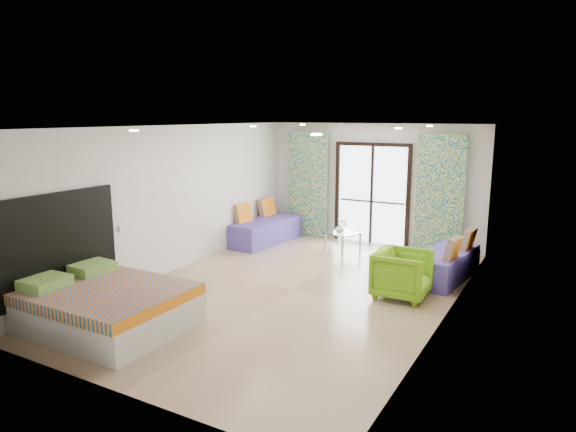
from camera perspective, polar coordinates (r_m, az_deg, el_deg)
The scene contains 24 objects.
floor at distance 8.70m, azimuth 0.50°, elevation -8.17°, with size 5.00×7.50×0.01m, color #987B5B, non-canonical shape.
ceiling at distance 8.21m, azimuth 0.54°, elevation 9.90°, with size 5.00×7.50×0.01m, color silver, non-canonical shape.
wall_back at distance 11.74m, azimuth 9.38°, elevation 3.53°, with size 5.00×0.01×2.70m, color silver, non-canonical shape.
wall_front at distance 5.46m, azimuth -18.87°, elevation -5.75°, with size 5.00×0.01×2.70m, color silver, non-canonical shape.
wall_left at distance 9.79m, azimuth -12.43°, elevation 1.91°, with size 0.01×7.50×2.70m, color silver, non-canonical shape.
wall_right at distance 7.50m, azimuth 17.51°, elevation -1.14°, with size 0.01×7.50×2.70m, color silver, non-canonical shape.
balcony_door at distance 11.73m, azimuth 9.32°, elevation 3.07°, with size 1.76×0.08×2.28m.
balcony_rail at distance 11.78m, azimuth 9.28°, elevation 1.60°, with size 1.52×0.03×0.04m, color #595451.
curtain_left at distance 12.20m, azimuth 2.21°, elevation 3.49°, with size 1.00×0.10×2.50m, color silver.
curtain_right at distance 11.15m, azimuth 16.54°, elevation 2.30°, with size 1.00×0.10×2.50m, color silver.
downlight_a at distance 7.46m, azimuth -16.75°, elevation 9.08°, with size 0.12×0.12×0.02m, color #FFE0B2.
downlight_b at distance 5.79m, azimuth 3.19°, elevation 9.05°, with size 0.12×0.12×0.02m, color #FFE0B2.
downlight_c at distance 9.79m, azimuth -3.90°, elevation 9.91°, with size 0.12×0.12×0.02m, color #FFE0B2.
downlight_d at distance 8.59m, azimuth 12.17°, elevation 9.51°, with size 0.12×0.12×0.02m, color #FFE0B2.
downlight_e at distance 11.52m, azimuth 1.63°, elevation 10.12°, with size 0.12×0.12×0.02m, color #FFE0B2.
downlight_f at distance 10.51m, azimuth 15.46°, elevation 9.63°, with size 0.12×0.12×0.02m, color #FFE0B2.
headboard at distance 8.09m, azimuth -24.45°, elevation -2.94°, with size 0.06×2.10×1.50m, color black.
switch_plate at distance 8.87m, azimuth -18.02°, elevation -1.30°, with size 0.02×0.10×0.10m, color silver.
bed at distance 7.56m, azimuth -19.49°, elevation -9.47°, with size 2.07×1.69×0.71m.
daybed_left at distance 11.74m, azimuth -2.66°, elevation -1.56°, with size 0.91×1.99×0.95m.
daybed_right at distance 9.59m, azimuth 17.19°, elevation -5.12°, with size 0.91×1.87×0.89m.
coffee_table at distance 11.07m, azimuth 6.12°, elevation -2.07°, with size 0.79×0.79×0.70m.
vase at distance 11.00m, azimuth 5.77°, elevation -1.40°, with size 0.19×0.20×0.19m, color white.
armchair at distance 8.43m, azimuth 12.59°, elevation -6.07°, with size 0.82×0.77×0.84m, color #6FB016.
Camera 1 is at (3.95, -7.20, 2.89)m, focal length 32.00 mm.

